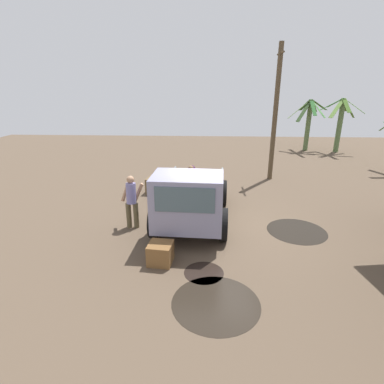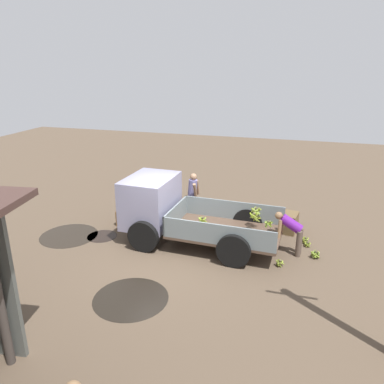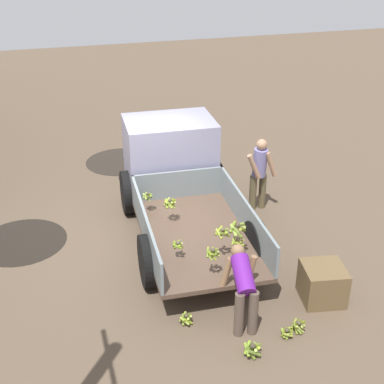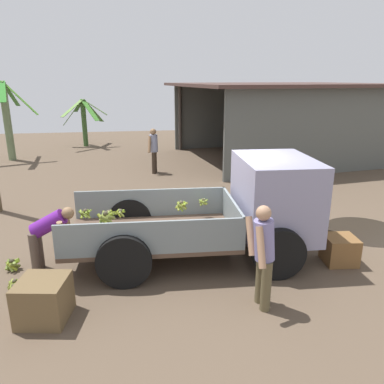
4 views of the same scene
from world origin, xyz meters
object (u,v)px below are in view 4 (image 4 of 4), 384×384
cargo_truck (247,206)px  wooden_crate_1 (340,250)px  person_worker_loading (48,233)px  person_bystander_near_shed (154,149)px  banana_bunch_on_ground_3 (71,245)px  wooden_crate_0 (44,300)px  person_foreground_visitor (263,252)px  banana_bunch_on_ground_0 (15,289)px  banana_bunch_on_ground_2 (15,283)px  banana_bunch_on_ground_1 (12,264)px

cargo_truck → wooden_crate_1: bearing=-17.9°
person_worker_loading → person_bystander_near_shed: (2.28, 7.09, 0.17)m
banana_bunch_on_ground_3 → wooden_crate_0: (-0.03, -2.32, 0.21)m
person_foreground_visitor → cargo_truck: bearing=-101.1°
cargo_truck → banana_bunch_on_ground_0: size_ratio=17.95×
cargo_truck → banana_bunch_on_ground_0: cargo_truck is taller
cargo_truck → wooden_crate_1: cargo_truck is taller
person_foreground_visitor → banana_bunch_on_ground_3: person_foreground_visitor is taller
person_foreground_visitor → wooden_crate_0: (-3.17, 0.18, -0.59)m
banana_bunch_on_ground_2 → banana_bunch_on_ground_3: banana_bunch_on_ground_3 is taller
wooden_crate_0 → banana_bunch_on_ground_0: bearing=130.5°
banana_bunch_on_ground_2 → wooden_crate_1: (5.79, 0.01, 0.17)m
person_worker_loading → person_foreground_visitor: bearing=-19.8°
person_bystander_near_shed → banana_bunch_on_ground_1: (-2.99, -6.99, -0.78)m
banana_bunch_on_ground_3 → wooden_crate_0: wooden_crate_0 is taller
person_bystander_near_shed → cargo_truck: bearing=112.4°
wooden_crate_0 → wooden_crate_1: (5.12, 0.96, -0.05)m
person_worker_loading → banana_bunch_on_ground_3: size_ratio=4.84×
person_worker_loading → banana_bunch_on_ground_3: 1.07m
banana_bunch_on_ground_1 → banana_bunch_on_ground_2: bearing=-71.8°
cargo_truck → banana_bunch_on_ground_1: (-4.36, 0.01, -0.88)m
wooden_crate_1 → banana_bunch_on_ground_3: bearing=165.0°
person_worker_loading → wooden_crate_0: (0.19, -1.49, -0.42)m
person_worker_loading → wooden_crate_1: size_ratio=2.12×
banana_bunch_on_ground_1 → banana_bunch_on_ground_3: size_ratio=1.17×
cargo_truck → banana_bunch_on_ground_3: bearing=170.6°
banana_bunch_on_ground_0 → wooden_crate_0: wooden_crate_0 is taller
banana_bunch_on_ground_0 → banana_bunch_on_ground_1: (-0.28, 0.87, 0.02)m
banana_bunch_on_ground_1 → banana_bunch_on_ground_0: bearing=-72.4°
banana_bunch_on_ground_0 → banana_bunch_on_ground_1: bearing=107.6°
banana_bunch_on_ground_1 → wooden_crate_1: size_ratio=0.51×
banana_bunch_on_ground_2 → cargo_truck: bearing=8.7°
person_foreground_visitor → person_bystander_near_shed: bearing=-84.7°
person_foreground_visitor → wooden_crate_1: size_ratio=2.86×
person_foreground_visitor → banana_bunch_on_ground_3: size_ratio=6.53×
banana_bunch_on_ground_2 → wooden_crate_0: bearing=-54.3°
cargo_truck → person_bystander_near_shed: bearing=103.9°
banana_bunch_on_ground_0 → wooden_crate_0: bearing=-49.5°
banana_bunch_on_ground_1 → wooden_crate_0: size_ratio=0.43×
banana_bunch_on_ground_0 → banana_bunch_on_ground_3: size_ratio=1.05×
person_bystander_near_shed → wooden_crate_0: (-2.09, -8.58, -0.59)m
banana_bunch_on_ground_1 → wooden_crate_1: (6.01, -0.64, 0.14)m
person_foreground_visitor → person_bystander_near_shed: size_ratio=1.00×
banana_bunch_on_ground_1 → wooden_crate_1: 6.04m
person_foreground_visitor → person_bystander_near_shed: 8.83m
banana_bunch_on_ground_3 → cargo_truck: bearing=-12.2°
person_foreground_visitor → person_worker_loading: 3.76m
banana_bunch_on_ground_1 → wooden_crate_1: bearing=-6.0°
banana_bunch_on_ground_3 → wooden_crate_0: 2.33m
person_worker_loading → banana_bunch_on_ground_1: size_ratio=4.15×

